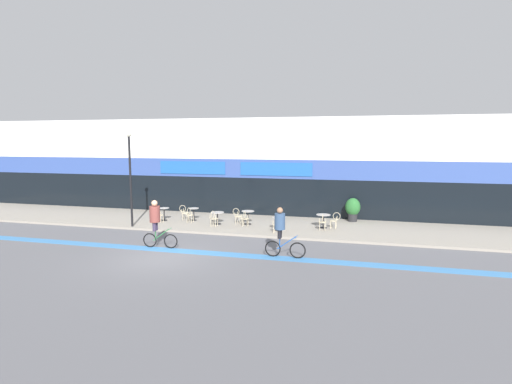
{
  "coord_description": "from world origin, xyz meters",
  "views": [
    {
      "loc": [
        7.89,
        -14.77,
        4.89
      ],
      "look_at": [
        2.68,
        5.6,
        2.2
      ],
      "focal_mm": 28.0,
      "sensor_mm": 36.0,
      "label": 1
    }
  ],
  "objects_px": {
    "bistro_table_3": "(248,215)",
    "cafe_chair_1_side": "(184,212)",
    "lamp_post": "(130,173)",
    "cafe_chair_5_near": "(322,221)",
    "cafe_chair_3_near": "(245,217)",
    "cafe_chair_3_side": "(238,215)",
    "cyclist_0": "(281,228)",
    "bistro_table_0": "(164,212)",
    "cafe_chair_0_near": "(159,214)",
    "bistro_table_1": "(194,212)",
    "cyclist_1": "(156,219)",
    "cafe_chair_0_side": "(155,212)",
    "cafe_chair_1_near": "(190,214)",
    "cafe_chair_2_near": "(214,217)",
    "cafe_chair_5_side": "(335,219)",
    "planter_pot": "(353,209)",
    "bistro_table_2": "(217,215)",
    "cafe_chair_4_near": "(277,223)",
    "bistro_table_5": "(323,218)",
    "bistro_table_4": "(279,221)"
  },
  "relations": [
    {
      "from": "bistro_table_3",
      "to": "cafe_chair_1_side",
      "type": "relative_size",
      "value": 0.86
    },
    {
      "from": "bistro_table_3",
      "to": "lamp_post",
      "type": "bearing_deg",
      "value": -160.62
    },
    {
      "from": "cafe_chair_5_near",
      "to": "cafe_chair_3_near",
      "type": "bearing_deg",
      "value": 84.37
    },
    {
      "from": "cafe_chair_3_side",
      "to": "cafe_chair_3_near",
      "type": "bearing_deg",
      "value": -37.44
    },
    {
      "from": "bistro_table_3",
      "to": "cyclist_0",
      "type": "relative_size",
      "value": 0.36
    },
    {
      "from": "bistro_table_0",
      "to": "cafe_chair_3_near",
      "type": "distance_m",
      "value": 5.21
    },
    {
      "from": "cafe_chair_0_near",
      "to": "cafe_chair_5_near",
      "type": "xyz_separation_m",
      "value": [
        9.49,
        0.29,
        0.0
      ]
    },
    {
      "from": "bistro_table_1",
      "to": "cyclist_1",
      "type": "height_order",
      "value": "cyclist_1"
    },
    {
      "from": "bistro_table_1",
      "to": "cafe_chair_0_side",
      "type": "xyz_separation_m",
      "value": [
        -2.34,
        -0.47,
        -0.01
      ]
    },
    {
      "from": "cafe_chair_1_near",
      "to": "cafe_chair_2_near",
      "type": "bearing_deg",
      "value": -110.21
    },
    {
      "from": "cafe_chair_3_side",
      "to": "bistro_table_3",
      "type": "bearing_deg",
      "value": 6.91
    },
    {
      "from": "cafe_chair_3_near",
      "to": "cafe_chair_5_side",
      "type": "distance_m",
      "value": 4.97
    },
    {
      "from": "cafe_chair_1_near",
      "to": "cyclist_1",
      "type": "height_order",
      "value": "cyclist_1"
    },
    {
      "from": "cafe_chair_3_side",
      "to": "cafe_chair_1_near",
      "type": "bearing_deg",
      "value": -165.0
    },
    {
      "from": "cafe_chair_0_near",
      "to": "cafe_chair_3_near",
      "type": "height_order",
      "value": "same"
    },
    {
      "from": "cyclist_0",
      "to": "planter_pot",
      "type": "bearing_deg",
      "value": 71.03
    },
    {
      "from": "bistro_table_2",
      "to": "cyclist_0",
      "type": "distance_m",
      "value": 7.03
    },
    {
      "from": "cafe_chair_4_near",
      "to": "cafe_chair_5_side",
      "type": "relative_size",
      "value": 1.0
    },
    {
      "from": "bistro_table_3",
      "to": "cafe_chair_1_near",
      "type": "relative_size",
      "value": 0.86
    },
    {
      "from": "cafe_chair_3_near",
      "to": "cyclist_1",
      "type": "bearing_deg",
      "value": 146.4
    },
    {
      "from": "bistro_table_2",
      "to": "cyclist_0",
      "type": "relative_size",
      "value": 0.36
    },
    {
      "from": "bistro_table_5",
      "to": "planter_pot",
      "type": "distance_m",
      "value": 2.77
    },
    {
      "from": "cafe_chair_1_near",
      "to": "cyclist_0",
      "type": "distance_m",
      "value": 8.35
    },
    {
      "from": "cafe_chair_3_side",
      "to": "cyclist_0",
      "type": "distance_m",
      "value": 6.7
    },
    {
      "from": "cafe_chair_0_side",
      "to": "cafe_chair_5_side",
      "type": "xyz_separation_m",
      "value": [
        10.73,
        0.28,
        0.0
      ]
    },
    {
      "from": "bistro_table_0",
      "to": "cafe_chair_4_near",
      "type": "relative_size",
      "value": 0.86
    },
    {
      "from": "bistro_table_5",
      "to": "cafe_chair_5_side",
      "type": "xyz_separation_m",
      "value": [
        0.63,
        -0.01,
        -0.02
      ]
    },
    {
      "from": "bistro_table_1",
      "to": "bistro_table_4",
      "type": "relative_size",
      "value": 1.06
    },
    {
      "from": "cafe_chair_0_near",
      "to": "planter_pot",
      "type": "xyz_separation_m",
      "value": [
        11.03,
        3.21,
        0.26
      ]
    },
    {
      "from": "cafe_chair_2_near",
      "to": "lamp_post",
      "type": "bearing_deg",
      "value": 111.37
    },
    {
      "from": "bistro_table_4",
      "to": "cafe_chair_3_near",
      "type": "height_order",
      "value": "cafe_chair_3_near"
    },
    {
      "from": "cafe_chair_5_near",
      "to": "cafe_chair_0_side",
      "type": "bearing_deg",
      "value": 81.15
    },
    {
      "from": "bistro_table_0",
      "to": "cafe_chair_1_near",
      "type": "relative_size",
      "value": 0.86
    },
    {
      "from": "bistro_table_5",
      "to": "cafe_chair_3_near",
      "type": "height_order",
      "value": "cafe_chair_3_near"
    },
    {
      "from": "cafe_chair_0_near",
      "to": "cyclist_1",
      "type": "height_order",
      "value": "cyclist_1"
    },
    {
      "from": "cafe_chair_3_side",
      "to": "cyclist_1",
      "type": "xyz_separation_m",
      "value": [
        -2.23,
        -5.51,
        0.69
      ]
    },
    {
      "from": "cafe_chair_3_side",
      "to": "planter_pot",
      "type": "bearing_deg",
      "value": 28.04
    },
    {
      "from": "cafe_chair_0_side",
      "to": "cafe_chair_1_near",
      "type": "distance_m",
      "value": 2.35
    },
    {
      "from": "cafe_chair_0_near",
      "to": "cafe_chair_5_side",
      "type": "distance_m",
      "value": 10.15
    },
    {
      "from": "bistro_table_4",
      "to": "cyclist_1",
      "type": "relative_size",
      "value": 0.32
    },
    {
      "from": "cafe_chair_2_near",
      "to": "cafe_chair_5_side",
      "type": "relative_size",
      "value": 1.0
    },
    {
      "from": "lamp_post",
      "to": "cafe_chair_5_side",
      "type": "bearing_deg",
      "value": 11.51
    },
    {
      "from": "cafe_chair_1_side",
      "to": "cafe_chair_3_side",
      "type": "xyz_separation_m",
      "value": [
        3.47,
        -0.26,
        0.0
      ]
    },
    {
      "from": "bistro_table_3",
      "to": "cafe_chair_3_side",
      "type": "xyz_separation_m",
      "value": [
        -0.62,
        0.01,
        -0.04
      ]
    },
    {
      "from": "bistro_table_0",
      "to": "cyclist_1",
      "type": "xyz_separation_m",
      "value": [
        2.33,
        -5.3,
        0.67
      ]
    },
    {
      "from": "cafe_chair_5_near",
      "to": "cafe_chair_5_side",
      "type": "bearing_deg",
      "value": -51.81
    },
    {
      "from": "cafe_chair_2_near",
      "to": "cyclist_0",
      "type": "bearing_deg",
      "value": -126.93
    },
    {
      "from": "cafe_chair_5_side",
      "to": "cyclist_0",
      "type": "height_order",
      "value": "cyclist_0"
    },
    {
      "from": "bistro_table_3",
      "to": "cafe_chair_5_near",
      "type": "relative_size",
      "value": 0.86
    },
    {
      "from": "bistro_table_5",
      "to": "cafe_chair_2_near",
      "type": "bearing_deg",
      "value": -169.38
    }
  ]
}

